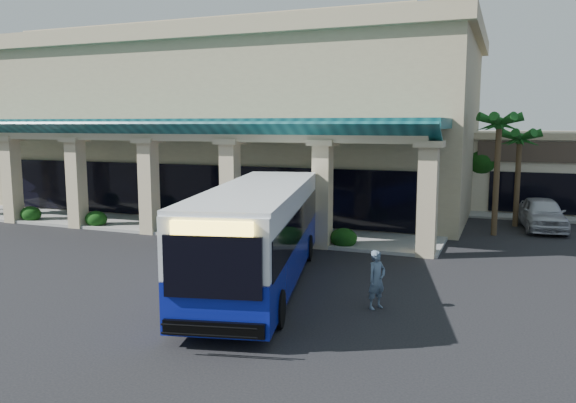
% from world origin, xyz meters
% --- Properties ---
extents(ground, '(110.00, 110.00, 0.00)m').
position_xyz_m(ground, '(0.00, 0.00, 0.00)').
color(ground, black).
extents(main_building, '(30.80, 14.80, 11.35)m').
position_xyz_m(main_building, '(-8.00, 16.00, 5.67)').
color(main_building, tan).
rests_on(main_building, ground).
extents(arcade, '(30.00, 6.20, 5.70)m').
position_xyz_m(arcade, '(-8.00, 6.80, 2.85)').
color(arcade, '#0B4046').
rests_on(arcade, ground).
extents(palm_0, '(2.40, 2.40, 6.60)m').
position_xyz_m(palm_0, '(8.50, 11.00, 3.30)').
color(palm_0, '#144B16').
rests_on(palm_0, ground).
extents(palm_1, '(2.40, 2.40, 5.80)m').
position_xyz_m(palm_1, '(9.50, 14.00, 2.90)').
color(palm_1, '#144B16').
rests_on(palm_1, ground).
extents(broadleaf_tree, '(2.60, 2.60, 4.81)m').
position_xyz_m(broadleaf_tree, '(7.50, 19.00, 2.41)').
color(broadleaf_tree, black).
rests_on(broadleaf_tree, ground).
extents(transit_bus, '(5.51, 12.41, 3.38)m').
position_xyz_m(transit_bus, '(1.28, -1.00, 1.69)').
color(transit_bus, '#0E1A98').
rests_on(transit_bus, ground).
extents(pedestrian, '(0.69, 0.76, 1.75)m').
position_xyz_m(pedestrian, '(5.53, -2.03, 0.87)').
color(pedestrian, slate).
rests_on(pedestrian, ground).
extents(car_silver, '(2.57, 5.13, 1.68)m').
position_xyz_m(car_silver, '(10.76, 13.47, 0.84)').
color(car_silver, '#B9B9C1').
rests_on(car_silver, ground).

